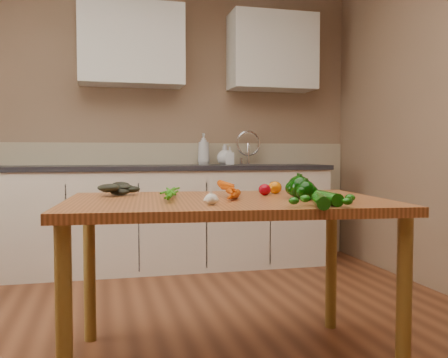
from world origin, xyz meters
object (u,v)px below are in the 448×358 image
Objects in this scene: pepper_a at (300,188)px; tomato_b at (275,188)px; leafy_greens at (121,185)px; zucchini_b at (320,201)px; soap_bottle_c at (225,154)px; garlic_bulb at (211,199)px; soap_bottle_b at (230,156)px; pepper_c at (306,191)px; zucchini_a at (328,198)px; pepper_b at (298,187)px; tomato_c at (306,188)px; soap_bottle_a at (204,149)px; carrot_bunch at (211,191)px; tomato_a at (265,190)px; table at (226,217)px.

pepper_a reaches higher than tomato_b.
zucchini_b is (0.74, -0.76, -0.03)m from leafy_greens.
zucchini_b is (-0.27, -2.65, -0.17)m from soap_bottle_c.
soap_bottle_c is 1.99m from tomato_b.
soap_bottle_b is at bearing 73.68° from garlic_bulb.
soap_bottle_c is 1.81× the size of pepper_a.
pepper_c is 0.44× the size of zucchini_a.
soap_bottle_c reaches higher than pepper_b.
soap_bottle_c is 2.62× the size of tomato_b.
tomato_c is at bearing 72.34° from zucchini_b.
zucchini_b is at bearing 108.10° from soap_bottle_a.
tomato_c is at bearing 11.23° from carrot_bunch.
tomato_a is (0.36, 0.39, 0.01)m from garlic_bulb.
zucchini_b is (0.03, -0.59, -0.00)m from tomato_a.
pepper_a is 0.06m from pepper_b.
garlic_bulb reaches higher than table.
soap_bottle_b is at bearing 84.10° from pepper_b.
soap_bottle_a reaches higher than garlic_bulb.
tomato_a is 0.12m from tomato_b.
pepper_c is (0.46, 0.09, 0.02)m from garlic_bulb.
table is 5.39× the size of soap_bottle_a.
table is 0.39m from pepper_c.
leafy_greens is at bearing 149.79° from pepper_c.
leafy_greens is at bearing 140.93° from zucchini_a.
soap_bottle_c is 0.90× the size of zucchini_b.
pepper_a is at bearing -10.98° from carrot_bunch.
garlic_bulb is at bearing -97.45° from carrot_bunch.
pepper_c is at bearing 109.40° from soap_bottle_a.
soap_bottle_c reaches higher than pepper_a.
tomato_b is at bearing 91.53° from pepper_c.
pepper_b reaches higher than carrot_bunch.
soap_bottle_b is 1.59× the size of pepper_b.
soap_bottle_a is at bearing 89.48° from pepper_c.
soap_bottle_b is 2.51m from garlic_bulb.
soap_bottle_c is (-0.04, 0.05, 0.01)m from soap_bottle_b.
soap_bottle_a is 2.77× the size of pepper_b.
soap_bottle_b is 2.22m from carrot_bunch.
soap_bottle_b is 2.05m from tomato_a.
soap_bottle_b is at bearing 86.22° from tomato_c.
leafy_greens is 2.02× the size of pepper_b.
soap_bottle_c is at bearing 79.58° from carrot_bunch.
tomato_a reaches higher than zucchini_a.
soap_bottle_b is 2.19m from pepper_b.
tomato_a is at bearing 102.26° from zucchini_a.
zucchini_a is (0.02, -0.58, -0.01)m from tomato_b.
tomato_a is (-0.12, -2.12, -0.22)m from soap_bottle_a.
leafy_greens is 1.05m from zucchini_a.
soap_bottle_c is 2.38m from pepper_c.
pepper_c is 1.23× the size of tomato_b.
tomato_c is (0.10, 0.17, -0.01)m from pepper_a.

